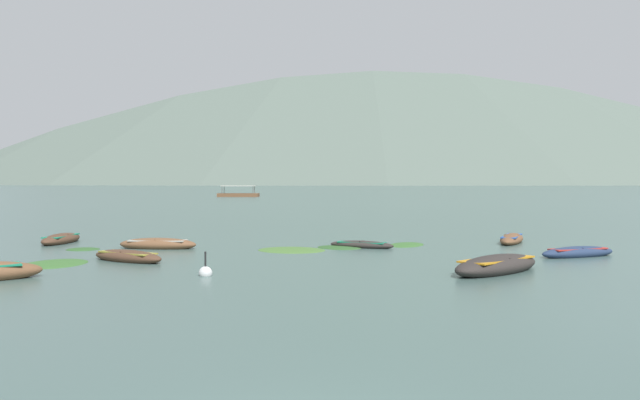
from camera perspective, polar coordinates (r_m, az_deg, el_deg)
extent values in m
plane|color=#425B56|center=(1506.56, 1.92, 1.42)|extent=(6000.00, 6000.00, 0.00)
cone|color=slate|center=(1753.06, -13.79, 4.96)|extent=(525.08, 525.08, 218.60)
cone|color=#56665B|center=(1745.51, 3.57, 10.68)|extent=(2094.33, 2094.33, 561.29)
cone|color=slate|center=(2019.24, 21.58, 9.52)|extent=(2051.39, 2051.39, 575.01)
ellipsoid|color=#2D2826|center=(29.03, 3.71, -4.01)|extent=(3.10, 1.87, 0.39)
cube|color=#197A56|center=(29.02, 3.72, -3.78)|extent=(2.23, 1.34, 0.05)
cube|color=#2D2826|center=(29.02, 3.72, -3.68)|extent=(0.28, 0.53, 0.04)
ellipsoid|color=brown|center=(29.53, -14.20, -3.85)|extent=(3.57, 1.38, 0.59)
cube|color=#B7B2A3|center=(29.51, -14.20, -3.50)|extent=(2.57, 0.99, 0.05)
cube|color=brown|center=(29.51, -14.20, -3.41)|extent=(0.14, 0.77, 0.04)
ellipsoid|color=#4C3323|center=(25.08, -16.70, -4.86)|extent=(3.47, 2.64, 0.53)
cube|color=olive|center=(25.06, -16.71, -4.50)|extent=(2.50, 1.90, 0.05)
cube|color=#4C3323|center=(25.05, -16.71, -4.38)|extent=(0.42, 0.63, 0.04)
ellipsoid|color=navy|center=(27.42, 21.93, -4.37)|extent=(3.55, 2.21, 0.52)
cube|color=#B22D28|center=(27.41, 21.93, -4.04)|extent=(2.56, 1.59, 0.05)
cube|color=navy|center=(27.40, 21.93, -3.94)|extent=(0.31, 0.57, 0.04)
ellipsoid|color=#4C3323|center=(33.69, -22.00, -3.26)|extent=(1.16, 3.66, 0.58)
cube|color=#197A56|center=(33.67, -22.00, -2.96)|extent=(0.83, 2.63, 0.05)
cube|color=#4C3323|center=(33.67, -22.00, -2.88)|extent=(0.76, 0.09, 0.04)
ellipsoid|color=brown|center=(32.77, 16.65, -3.36)|extent=(2.38, 4.07, 0.55)
cube|color=#28519E|center=(32.76, 16.66, -3.07)|extent=(1.71, 2.93, 0.05)
cube|color=brown|center=(32.75, 16.66, -2.98)|extent=(0.66, 0.32, 0.04)
ellipsoid|color=#2D2826|center=(21.83, 15.44, -5.64)|extent=(4.05, 4.12, 0.72)
cube|color=orange|center=(21.81, 15.44, -5.08)|extent=(2.92, 2.97, 0.05)
cube|color=#2D2826|center=(21.80, 15.44, -4.95)|extent=(0.75, 0.73, 0.04)
cube|color=brown|center=(136.69, -7.26, 0.41)|extent=(8.61, 3.63, 0.90)
cylinder|color=#4C4742|center=(137.56, -5.83, 0.89)|extent=(0.10, 0.10, 1.80)
cylinder|color=#4C4742|center=(134.89, -5.97, 0.87)|extent=(0.10, 0.10, 1.80)
cylinder|color=#4C4742|center=(138.52, -8.51, 0.88)|extent=(0.10, 0.10, 1.80)
cylinder|color=#4C4742|center=(135.87, -8.70, 0.87)|extent=(0.10, 0.10, 1.80)
cube|color=beige|center=(136.67, -7.26, 1.25)|extent=(7.23, 3.05, 0.12)
sphere|color=silver|center=(20.61, -10.13, -6.40)|extent=(0.42, 0.42, 0.42)
cylinder|color=black|center=(20.57, -10.14, -5.47)|extent=(0.06, 0.06, 0.67)
ellipsoid|color=#38662D|center=(30.47, 7.66, -3.98)|extent=(2.38, 3.01, 0.14)
ellipsoid|color=#477033|center=(27.91, -2.54, -4.47)|extent=(3.83, 3.67, 0.14)
ellipsoid|color=#2D5628|center=(28.95, 1.72, -4.26)|extent=(2.76, 2.74, 0.14)
ellipsoid|color=#2D5628|center=(30.02, -20.29, -4.15)|extent=(1.46, 1.39, 0.14)
ellipsoid|color=#38662D|center=(25.08, -22.54, -5.27)|extent=(2.28, 3.02, 0.14)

